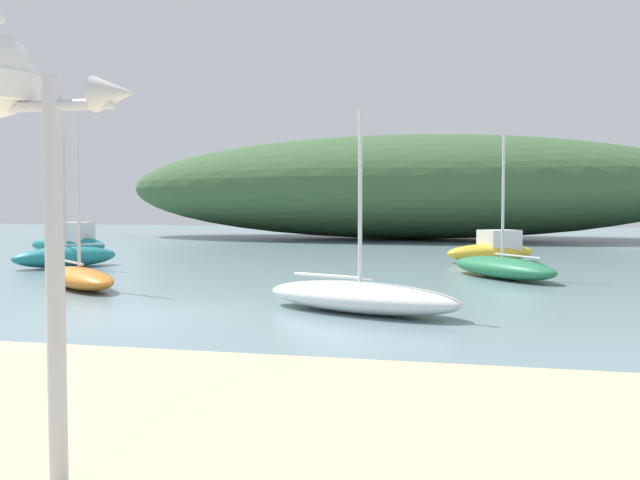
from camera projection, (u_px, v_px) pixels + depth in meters
name	position (u px, v px, depth m)	size (l,w,h in m)	color
ground_plane	(153.00, 316.00, 12.44)	(120.00, 120.00, 0.00)	gray
distant_hill	(405.00, 187.00, 43.46)	(37.28, 13.98, 6.62)	#3D6038
mast_structure	(7.00, 107.00, 4.35)	(1.31, 0.60, 2.94)	silver
motorboat_by_sandbar	(493.00, 250.00, 24.85)	(3.76, 3.12, 1.17)	gold
sailboat_far_left	(360.00, 296.00, 12.88)	(4.38, 2.87, 3.85)	white
sailboat_inner_mooring	(66.00, 256.00, 22.54)	(2.92, 3.65, 4.54)	teal
motorboat_east_reach	(69.00, 242.00, 28.70)	(3.86, 1.84, 1.37)	teal
sailboat_far_right	(502.00, 267.00, 19.07)	(3.49, 4.21, 4.06)	#287A4C
sailboat_off_point	(79.00, 277.00, 16.72)	(3.62, 3.32, 4.64)	orange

